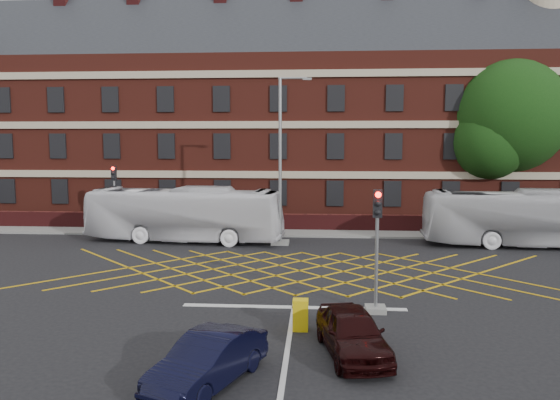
# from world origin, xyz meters

# --- Properties ---
(ground) EXTENTS (120.00, 120.00, 0.00)m
(ground) POSITION_xyz_m (0.00, 0.00, 0.00)
(ground) COLOR black
(ground) RESTS_ON ground
(victorian_building) EXTENTS (51.00, 12.17, 20.40)m
(victorian_building) POSITION_xyz_m (0.25, 22.00, 7.84)
(victorian_building) COLOR #5E2118
(victorian_building) RESTS_ON ground
(boundary_wall) EXTENTS (56.00, 0.50, 1.10)m
(boundary_wall) POSITION_xyz_m (0.00, 13.00, 0.55)
(boundary_wall) COLOR #4A1314
(boundary_wall) RESTS_ON ground
(far_pavement) EXTENTS (60.00, 3.00, 0.12)m
(far_pavement) POSITION_xyz_m (0.00, 12.00, 0.06)
(far_pavement) COLOR slate
(far_pavement) RESTS_ON ground
(box_junction_hatching) EXTENTS (8.22, 8.22, 0.02)m
(box_junction_hatching) POSITION_xyz_m (0.00, 2.00, 0.01)
(box_junction_hatching) COLOR #CC990C
(box_junction_hatching) RESTS_ON ground
(stop_line) EXTENTS (8.00, 0.30, 0.02)m
(stop_line) POSITION_xyz_m (0.00, -3.50, 0.01)
(stop_line) COLOR silver
(stop_line) RESTS_ON ground
(centre_line) EXTENTS (0.15, 14.00, 0.02)m
(centre_line) POSITION_xyz_m (0.00, -10.00, 0.01)
(centre_line) COLOR silver
(centre_line) RESTS_ON ground
(bus_left) EXTENTS (11.75, 3.91, 3.21)m
(bus_left) POSITION_xyz_m (-7.00, 8.78, 1.61)
(bus_left) COLOR white
(bus_left) RESTS_ON ground
(bus_right) EXTENTS (11.60, 3.37, 3.19)m
(bus_right) POSITION_xyz_m (12.56, 8.63, 1.60)
(bus_right) COLOR silver
(bus_right) RESTS_ON ground
(car_navy) EXTENTS (2.67, 4.01, 1.25)m
(car_navy) POSITION_xyz_m (-1.80, -9.81, 0.62)
(car_navy) COLOR black
(car_navy) RESTS_ON ground
(car_maroon) EXTENTS (2.27, 4.07, 1.31)m
(car_maroon) POSITION_xyz_m (1.82, -7.69, 0.65)
(car_maroon) COLOR black
(car_maroon) RESTS_ON ground
(deciduous_tree) EXTENTS (8.03, 7.92, 11.53)m
(deciduous_tree) POSITION_xyz_m (14.01, 16.97, 7.02)
(deciduous_tree) COLOR black
(deciduous_tree) RESTS_ON ground
(traffic_light_near) EXTENTS (0.70, 0.70, 4.27)m
(traffic_light_near) POSITION_xyz_m (2.86, -3.82, 1.76)
(traffic_light_near) COLOR slate
(traffic_light_near) RESTS_ON ground
(traffic_light_far) EXTENTS (0.70, 0.70, 4.27)m
(traffic_light_far) POSITION_xyz_m (-12.35, 11.84, 1.76)
(traffic_light_far) COLOR slate
(traffic_light_far) RESTS_ON ground
(street_lamp) EXTENTS (2.25, 1.00, 9.41)m
(street_lamp) POSITION_xyz_m (-1.27, 8.29, 3.28)
(street_lamp) COLOR slate
(street_lamp) RESTS_ON ground
(direction_signs) EXTENTS (1.10, 0.16, 2.20)m
(direction_signs) POSITION_xyz_m (-13.03, 12.19, 1.38)
(direction_signs) COLOR gray
(direction_signs) RESTS_ON ground
(utility_cabinet) EXTENTS (0.48, 0.42, 0.99)m
(utility_cabinet) POSITION_xyz_m (0.31, -5.81, 0.49)
(utility_cabinet) COLOR yellow
(utility_cabinet) RESTS_ON ground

